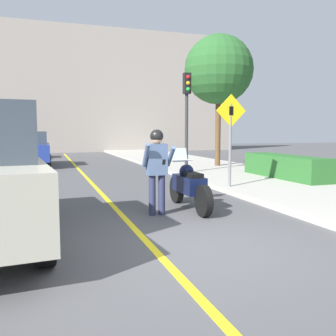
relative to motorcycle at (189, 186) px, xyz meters
The scene contains 12 objects.
ground_plane 2.80m from the motorcycle, 109.45° to the right, with size 80.00×80.00×0.00m, color #4C4C4F.
sidewalk_curb 4.15m from the motorcycle, 19.88° to the left, with size 4.40×44.00×0.14m.
road_center_line 3.76m from the motorcycle, 114.02° to the left, with size 0.12×36.00×0.01m.
building_backdrop 23.84m from the motorcycle, 92.24° to the left, with size 28.00×1.20×9.91m.
motorcycle is the anchor object (origin of this frame).
person_biker 1.06m from the motorcycle, 157.03° to the right, with size 0.59×0.47×1.73m.
crossing_sign 2.93m from the motorcycle, 43.00° to the left, with size 0.91×0.08×2.57m.
traffic_light 6.33m from the motorcycle, 69.19° to the left, with size 0.26×0.30×3.68m.
hedge_row 5.60m from the motorcycle, 33.28° to the left, with size 0.90×3.71×0.75m.
street_tree 9.78m from the motorcycle, 60.05° to the left, with size 3.04×3.04×5.78m.
parked_car_blue 12.21m from the motorcycle, 107.22° to the left, with size 1.88×4.20×1.68m.
parked_car_red 17.97m from the motorcycle, 104.93° to the left, with size 1.88×4.20×1.68m.
Camera 1 is at (-2.07, -4.91, 1.70)m, focal length 40.00 mm.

